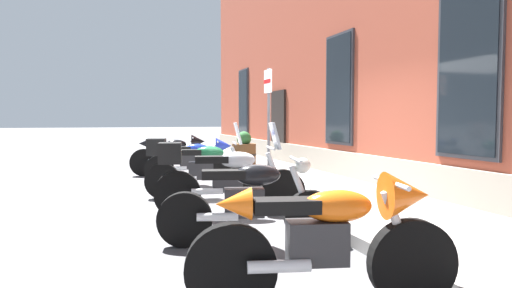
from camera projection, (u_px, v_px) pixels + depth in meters
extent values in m
plane|color=#4C4C4F|center=(266.00, 202.00, 7.60)|extent=(140.00, 140.00, 0.00)
cube|color=slate|center=(330.00, 194.00, 7.98)|extent=(32.80, 2.46, 0.15)
cube|color=silver|center=(64.00, 214.00, 6.61)|extent=(32.80, 0.12, 0.01)
cube|color=gray|center=(387.00, 176.00, 8.33)|extent=(26.80, 0.10, 0.70)
cube|color=#2D2D33|center=(244.00, 102.00, 17.32)|extent=(1.22, 0.06, 2.52)
cube|color=black|center=(243.00, 102.00, 17.31)|extent=(1.10, 0.03, 2.40)
cube|color=black|center=(278.00, 128.00, 13.74)|extent=(1.10, 0.08, 2.30)
cube|color=#2D2D33|center=(339.00, 89.00, 10.05)|extent=(1.22, 0.06, 2.52)
cube|color=black|center=(338.00, 89.00, 10.04)|extent=(1.10, 0.03, 2.40)
cube|color=#2D2D33|center=(468.00, 72.00, 6.42)|extent=(1.22, 0.06, 2.52)
cube|color=black|center=(467.00, 72.00, 6.41)|extent=(1.10, 0.03, 2.40)
cylinder|color=black|center=(200.00, 162.00, 11.22)|extent=(0.24, 0.69, 0.68)
cylinder|color=black|center=(144.00, 162.00, 11.02)|extent=(0.24, 0.69, 0.68)
cylinder|color=silver|center=(196.00, 152.00, 11.19)|extent=(0.12, 0.31, 0.62)
cube|color=#28282B|center=(170.00, 155.00, 11.10)|extent=(0.29, 0.47, 0.32)
ellipsoid|color=black|center=(176.00, 144.00, 11.11)|extent=(0.35, 0.56, 0.24)
cube|color=black|center=(161.00, 144.00, 11.05)|extent=(0.30, 0.51, 0.10)
cylinder|color=silver|center=(193.00, 138.00, 11.16)|extent=(0.62, 0.14, 0.04)
cylinder|color=silver|center=(158.00, 161.00, 10.95)|extent=(0.17, 0.46, 0.09)
cone|color=black|center=(198.00, 142.00, 11.18)|extent=(0.41, 0.40, 0.36)
cone|color=black|center=(144.00, 143.00, 11.00)|extent=(0.28, 0.30, 0.24)
cylinder|color=black|center=(226.00, 169.00, 9.66)|extent=(0.25, 0.65, 0.64)
cylinder|color=black|center=(159.00, 170.00, 9.51)|extent=(0.25, 0.65, 0.64)
cylinder|color=silver|center=(221.00, 158.00, 9.64)|extent=(0.13, 0.32, 0.63)
cube|color=#28282B|center=(190.00, 162.00, 9.57)|extent=(0.31, 0.48, 0.32)
ellipsoid|color=#192D9E|center=(197.00, 149.00, 9.57)|extent=(0.36, 0.56, 0.24)
cube|color=black|center=(180.00, 149.00, 9.53)|extent=(0.31, 0.52, 0.10)
cylinder|color=silver|center=(218.00, 141.00, 9.61)|extent=(0.61, 0.16, 0.04)
cylinder|color=silver|center=(176.00, 168.00, 9.42)|extent=(0.18, 0.46, 0.09)
cone|color=#192D9E|center=(224.00, 146.00, 9.63)|extent=(0.42, 0.41, 0.36)
cone|color=#192D9E|center=(160.00, 148.00, 9.48)|extent=(0.29, 0.30, 0.24)
cylinder|color=black|center=(244.00, 180.00, 8.06)|extent=(0.25, 0.65, 0.63)
cylinder|color=black|center=(163.00, 181.00, 7.90)|extent=(0.25, 0.65, 0.63)
cylinder|color=silver|center=(239.00, 165.00, 8.03)|extent=(0.13, 0.33, 0.68)
cube|color=#28282B|center=(201.00, 170.00, 7.96)|extent=(0.30, 0.48, 0.32)
ellipsoid|color=#195633|center=(209.00, 153.00, 7.96)|extent=(0.36, 0.56, 0.24)
cube|color=black|center=(188.00, 152.00, 7.92)|extent=(0.31, 0.51, 0.10)
cylinder|color=silver|center=(235.00, 143.00, 8.00)|extent=(0.61, 0.16, 0.04)
cylinder|color=silver|center=(184.00, 179.00, 7.82)|extent=(0.18, 0.46, 0.09)
cube|color=#B2BCC6|center=(238.00, 133.00, 8.00)|extent=(0.38, 0.21, 0.40)
cube|color=black|center=(156.00, 147.00, 7.85)|extent=(0.42, 0.39, 0.30)
cylinder|color=black|center=(283.00, 192.00, 6.60)|extent=(0.24, 0.69, 0.68)
cylinder|color=black|center=(177.00, 194.00, 6.40)|extent=(0.24, 0.69, 0.68)
cylinder|color=silver|center=(276.00, 174.00, 6.58)|extent=(0.13, 0.33, 0.66)
cube|color=#28282B|center=(227.00, 181.00, 6.48)|extent=(0.30, 0.47, 0.32)
ellipsoid|color=#B7BABF|center=(238.00, 160.00, 6.49)|extent=(0.35, 0.56, 0.24)
cube|color=black|center=(212.00, 160.00, 6.43)|extent=(0.30, 0.51, 0.10)
cylinder|color=silver|center=(271.00, 148.00, 6.54)|extent=(0.62, 0.15, 0.04)
cylinder|color=silver|center=(207.00, 191.00, 6.33)|extent=(0.17, 0.46, 0.09)
cube|color=#B2BCC6|center=(275.00, 136.00, 6.54)|extent=(0.38, 0.20, 0.40)
cube|color=black|center=(170.00, 153.00, 6.35)|extent=(0.41, 0.38, 0.30)
cylinder|color=black|center=(311.00, 217.00, 5.04)|extent=(0.25, 0.63, 0.62)
cylinder|color=black|center=(185.00, 220.00, 4.91)|extent=(0.25, 0.63, 0.62)
cylinder|color=silver|center=(303.00, 194.00, 5.02)|extent=(0.14, 0.33, 0.67)
cube|color=#28282B|center=(244.00, 203.00, 4.96)|extent=(0.31, 0.48, 0.32)
ellipsoid|color=black|center=(258.00, 175.00, 4.96)|extent=(0.37, 0.56, 0.24)
cube|color=black|center=(224.00, 174.00, 4.93)|extent=(0.32, 0.52, 0.10)
cylinder|color=silver|center=(296.00, 160.00, 4.99)|extent=(0.61, 0.17, 0.04)
cylinder|color=silver|center=(218.00, 217.00, 4.83)|extent=(0.19, 0.46, 0.09)
sphere|color=silver|center=(303.00, 166.00, 5.00)|extent=(0.18, 0.18, 0.18)
cylinder|color=black|center=(412.00, 263.00, 3.34)|extent=(0.26, 0.69, 0.68)
cylinder|color=black|center=(231.00, 269.00, 3.21)|extent=(0.26, 0.69, 0.68)
cylinder|color=silver|center=(400.00, 231.00, 3.32)|extent=(0.13, 0.32, 0.63)
cube|color=#28282B|center=(317.00, 242.00, 3.26)|extent=(0.31, 0.48, 0.32)
ellipsoid|color=orange|center=(337.00, 206.00, 3.26)|extent=(0.37, 0.56, 0.24)
cube|color=black|center=(286.00, 206.00, 3.22)|extent=(0.32, 0.52, 0.10)
cylinder|color=silver|center=(391.00, 182.00, 3.29)|extent=(0.61, 0.17, 0.04)
cylinder|color=silver|center=(279.00, 266.00, 3.12)|extent=(0.18, 0.46, 0.09)
cone|color=orange|center=(407.00, 195.00, 3.31)|extent=(0.42, 0.41, 0.36)
cone|color=orange|center=(233.00, 204.00, 3.18)|extent=(0.29, 0.31, 0.24)
cylinder|color=#4C4C51|center=(269.00, 127.00, 8.58)|extent=(0.06, 0.06, 2.25)
cube|color=white|center=(268.00, 81.00, 8.52)|extent=(0.36, 0.03, 0.44)
cube|color=red|center=(267.00, 81.00, 8.52)|extent=(0.36, 0.01, 0.08)
cylinder|color=brown|center=(244.00, 154.00, 12.20)|extent=(0.66, 0.66, 0.59)
cylinder|color=black|center=(244.00, 154.00, 12.20)|extent=(0.69, 0.69, 0.04)
sphere|color=#28602D|center=(244.00, 139.00, 12.18)|extent=(0.40, 0.40, 0.40)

